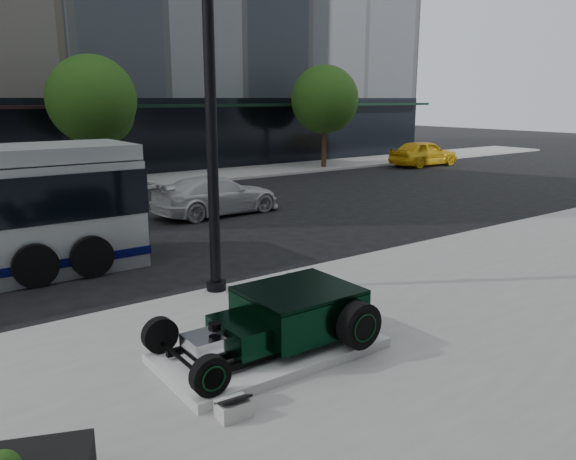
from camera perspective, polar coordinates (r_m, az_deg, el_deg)
ground at (r=14.29m, az=-6.38°, el=-2.98°), size 120.00×120.00×0.00m
sidewalk_far at (r=27.10m, az=-21.33°, el=4.02°), size 70.00×4.00×0.12m
street_trees at (r=26.25m, az=-19.02°, el=12.08°), size 29.80×3.80×5.70m
display_plinth at (r=8.84m, az=-1.82°, el=-12.07°), size 3.40×1.80×0.15m
hot_rod at (r=8.81m, az=-0.04°, el=-8.57°), size 3.22×2.00×0.81m
info_plaque at (r=7.30m, az=-5.57°, el=-17.51°), size 0.42×0.33×0.31m
lamppost at (r=11.10m, az=-7.80°, el=10.65°), size 0.40×0.40×7.30m
white_sedan at (r=19.78m, az=-7.25°, el=3.51°), size 4.70×2.09×1.34m
yellow_taxi at (r=34.90m, az=13.62°, el=7.60°), size 4.58×1.91×1.55m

